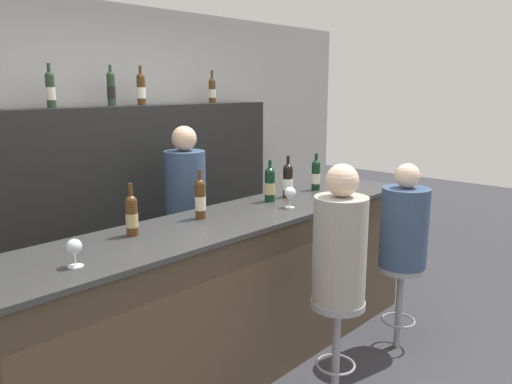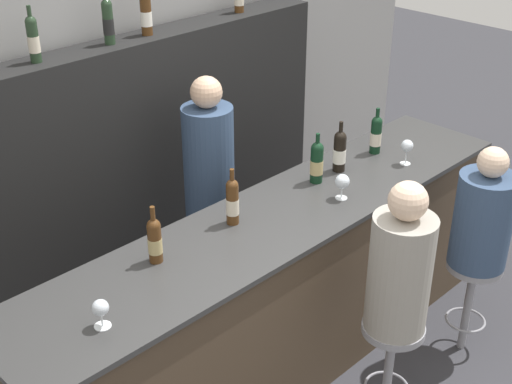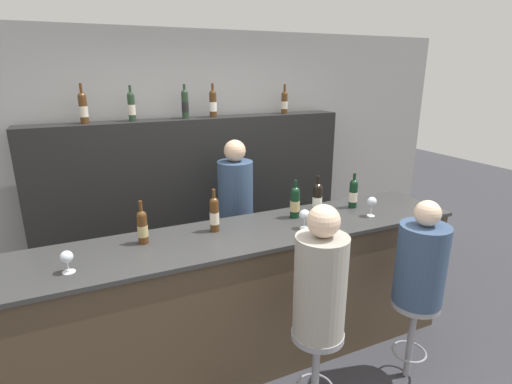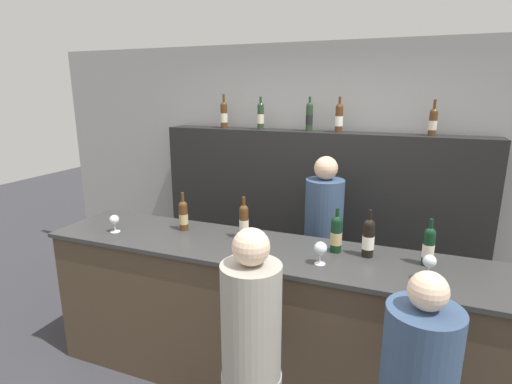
{
  "view_description": "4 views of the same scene",
  "coord_description": "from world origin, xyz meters",
  "px_view_note": "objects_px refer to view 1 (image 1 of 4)",
  "views": [
    {
      "loc": [
        -2.27,
        -1.93,
        1.91
      ],
      "look_at": [
        0.05,
        0.22,
        1.25
      ],
      "focal_mm": 35.0,
      "sensor_mm": 36.0,
      "label": 1
    },
    {
      "loc": [
        -2.44,
        -1.95,
        3.02
      ],
      "look_at": [
        -0.15,
        0.35,
        1.27
      ],
      "focal_mm": 50.0,
      "sensor_mm": 36.0,
      "label": 2
    },
    {
      "loc": [
        -1.1,
        -2.15,
        2.22
      ],
      "look_at": [
        0.03,
        0.29,
        1.39
      ],
      "focal_mm": 28.0,
      "sensor_mm": 36.0,
      "label": 3
    },
    {
      "loc": [
        0.86,
        -2.1,
        2.15
      ],
      "look_at": [
        -0.13,
        0.4,
        1.46
      ],
      "focal_mm": 28.0,
      "sensor_mm": 36.0,
      "label": 4
    }
  ],
  "objects_px": {
    "wine_bottle_counter_3": "(288,180)",
    "wine_bottle_backbar_4": "(212,90)",
    "guest_seated_left": "(340,243)",
    "wine_glass_2": "(340,179)",
    "bar_stool_right": "(400,285)",
    "wine_bottle_backbar_2": "(111,88)",
    "bartender": "(187,233)",
    "bar_stool_left": "(337,323)",
    "wine_bottle_counter_2": "(270,184)",
    "wine_bottle_backbar_3": "(141,89)",
    "wine_glass_1": "(290,193)",
    "wine_bottle_counter_4": "(316,175)",
    "wine_glass_0": "(74,248)",
    "wine_bottle_counter_1": "(200,198)",
    "guest_seated_right": "(404,224)",
    "wine_bottle_counter_0": "(132,215)",
    "wine_bottle_backbar_1": "(50,89)"
  },
  "relations": [
    {
      "from": "wine_bottle_counter_2",
      "to": "bartender",
      "type": "bearing_deg",
      "value": 108.22
    },
    {
      "from": "wine_bottle_backbar_4",
      "to": "wine_bottle_counter_4",
      "type": "bearing_deg",
      "value": -89.74
    },
    {
      "from": "guest_seated_left",
      "to": "wine_bottle_counter_2",
      "type": "bearing_deg",
      "value": 70.52
    },
    {
      "from": "wine_bottle_counter_3",
      "to": "bartender",
      "type": "distance_m",
      "value": 0.94
    },
    {
      "from": "wine_bottle_backbar_4",
      "to": "guest_seated_right",
      "type": "xyz_separation_m",
      "value": [
        -0.02,
        -2.04,
        -0.93
      ]
    },
    {
      "from": "wine_glass_1",
      "to": "wine_glass_2",
      "type": "relative_size",
      "value": 0.92
    },
    {
      "from": "wine_bottle_backbar_2",
      "to": "bar_stool_right",
      "type": "xyz_separation_m",
      "value": [
        1.06,
        -2.04,
        -1.41
      ]
    },
    {
      "from": "wine_bottle_counter_0",
      "to": "wine_bottle_backbar_3",
      "type": "distance_m",
      "value": 1.7
    },
    {
      "from": "wine_bottle_counter_2",
      "to": "wine_glass_2",
      "type": "distance_m",
      "value": 0.62
    },
    {
      "from": "wine_bottle_backbar_1",
      "to": "wine_bottle_backbar_2",
      "type": "xyz_separation_m",
      "value": [
        0.5,
        0.0,
        0.0
      ]
    },
    {
      "from": "bar_stool_left",
      "to": "guest_seated_left",
      "type": "distance_m",
      "value": 0.51
    },
    {
      "from": "wine_bottle_backbar_1",
      "to": "bartender",
      "type": "bearing_deg",
      "value": -34.42
    },
    {
      "from": "wine_bottle_counter_2",
      "to": "wine_glass_1",
      "type": "bearing_deg",
      "value": -102.87
    },
    {
      "from": "wine_bottle_counter_1",
      "to": "wine_glass_1",
      "type": "height_order",
      "value": "wine_bottle_counter_1"
    },
    {
      "from": "wine_bottle_backbar_4",
      "to": "wine_glass_0",
      "type": "relative_size",
      "value": 2.25
    },
    {
      "from": "wine_bottle_counter_1",
      "to": "wine_glass_1",
      "type": "bearing_deg",
      "value": -20.78
    },
    {
      "from": "guest_seated_right",
      "to": "wine_glass_0",
      "type": "bearing_deg",
      "value": 165.36
    },
    {
      "from": "bar_stool_right",
      "to": "bartender",
      "type": "xyz_separation_m",
      "value": [
        -0.77,
        1.5,
        0.26
      ]
    },
    {
      "from": "wine_glass_0",
      "to": "wine_glass_2",
      "type": "distance_m",
      "value": 2.22
    },
    {
      "from": "guest_seated_right",
      "to": "wine_bottle_counter_4",
      "type": "bearing_deg",
      "value": 88.0
    },
    {
      "from": "wine_bottle_counter_2",
      "to": "wine_bottle_counter_4",
      "type": "distance_m",
      "value": 0.57
    },
    {
      "from": "wine_bottle_backbar_2",
      "to": "bartender",
      "type": "xyz_separation_m",
      "value": [
        0.29,
        -0.54,
        -1.15
      ]
    },
    {
      "from": "wine_bottle_counter_3",
      "to": "bartender",
      "type": "xyz_separation_m",
      "value": [
        -0.44,
        0.69,
        -0.47
      ]
    },
    {
      "from": "wine_bottle_backbar_3",
      "to": "wine_glass_1",
      "type": "height_order",
      "value": "wine_bottle_backbar_3"
    },
    {
      "from": "bar_stool_left",
      "to": "wine_bottle_counter_4",
      "type": "bearing_deg",
      "value": 43.33
    },
    {
      "from": "wine_glass_2",
      "to": "wine_bottle_counter_0",
      "type": "bearing_deg",
      "value": 172.37
    },
    {
      "from": "wine_bottle_counter_1",
      "to": "guest_seated_right",
      "type": "height_order",
      "value": "wine_bottle_counter_1"
    },
    {
      "from": "wine_bottle_backbar_4",
      "to": "wine_glass_2",
      "type": "bearing_deg",
      "value": -89.76
    },
    {
      "from": "wine_glass_2",
      "to": "bar_stool_right",
      "type": "relative_size",
      "value": 0.25
    },
    {
      "from": "bar_stool_right",
      "to": "bartender",
      "type": "height_order",
      "value": "bartender"
    },
    {
      "from": "wine_bottle_counter_2",
      "to": "guest_seated_right",
      "type": "xyz_separation_m",
      "value": [
        0.54,
        -0.81,
        -0.26
      ]
    },
    {
      "from": "wine_bottle_backbar_2",
      "to": "guest_seated_left",
      "type": "relative_size",
      "value": 0.38
    },
    {
      "from": "wine_bottle_counter_3",
      "to": "wine_bottle_backbar_2",
      "type": "relative_size",
      "value": 0.99
    },
    {
      "from": "wine_bottle_backbar_2",
      "to": "bar_stool_right",
      "type": "bearing_deg",
      "value": -62.55
    },
    {
      "from": "wine_bottle_backbar_4",
      "to": "guest_seated_left",
      "type": "distance_m",
      "value": 2.38
    },
    {
      "from": "wine_bottle_counter_3",
      "to": "wine_bottle_backbar_4",
      "type": "xyz_separation_m",
      "value": [
        0.36,
        1.23,
        0.67
      ]
    },
    {
      "from": "bar_stool_right",
      "to": "wine_bottle_counter_2",
      "type": "bearing_deg",
      "value": 123.87
    },
    {
      "from": "wine_bottle_counter_1",
      "to": "wine_glass_2",
      "type": "bearing_deg",
      "value": -10.7
    },
    {
      "from": "guest_seated_left",
      "to": "wine_glass_2",
      "type": "bearing_deg",
      "value": 33.77
    },
    {
      "from": "bar_stool_right",
      "to": "wine_bottle_backbar_1",
      "type": "bearing_deg",
      "value": 127.34
    },
    {
      "from": "wine_bottle_backbar_2",
      "to": "wine_bottle_backbar_4",
      "type": "relative_size",
      "value": 1.06
    },
    {
      "from": "wine_bottle_counter_0",
      "to": "wine_bottle_backbar_3",
      "type": "xyz_separation_m",
      "value": [
        0.95,
        1.23,
        0.69
      ]
    },
    {
      "from": "wine_bottle_counter_2",
      "to": "guest_seated_left",
      "type": "xyz_separation_m",
      "value": [
        -0.29,
        -0.81,
        -0.21
      ]
    },
    {
      "from": "wine_bottle_counter_2",
      "to": "bar_stool_right",
      "type": "xyz_separation_m",
      "value": [
        0.54,
        -0.81,
        -0.72
      ]
    },
    {
      "from": "wine_bottle_counter_4",
      "to": "bar_stool_right",
      "type": "bearing_deg",
      "value": -92.0
    },
    {
      "from": "wine_bottle_counter_4",
      "to": "wine_glass_2",
      "type": "bearing_deg",
      "value": -89.87
    },
    {
      "from": "wine_bottle_counter_1",
      "to": "wine_glass_2",
      "type": "height_order",
      "value": "wine_bottle_counter_1"
    },
    {
      "from": "wine_bottle_backbar_2",
      "to": "wine_bottle_backbar_3",
      "type": "distance_m",
      "value": 0.28
    },
    {
      "from": "wine_bottle_counter_3",
      "to": "wine_glass_2",
      "type": "distance_m",
      "value": 0.43
    },
    {
      "from": "wine_bottle_counter_1",
      "to": "bar_stool_left",
      "type": "relative_size",
      "value": 0.5
    }
  ]
}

